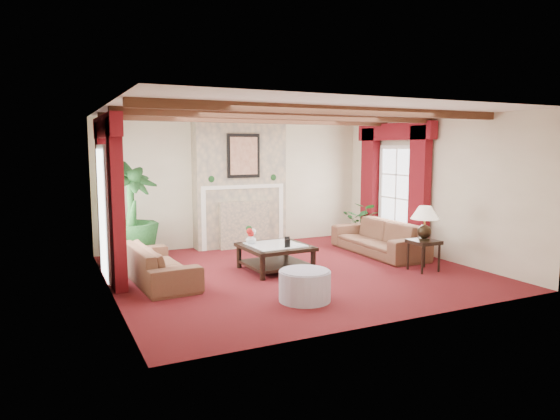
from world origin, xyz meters
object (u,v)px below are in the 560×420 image
sofa_right (379,232)px  coffee_table (275,258)px  sofa_left (159,258)px  side_table (423,255)px  potted_palm (130,236)px  ottoman (305,286)px

sofa_right → coffee_table: size_ratio=2.07×
sofa_left → side_table: (4.29, -1.26, -0.12)m
sofa_left → coffee_table: 1.99m
sofa_right → potted_palm: bearing=-103.9°
potted_palm → side_table: potted_palm is taller
potted_palm → side_table: 5.26m
coffee_table → side_table: 2.57m
sofa_left → ottoman: 2.48m
sofa_right → side_table: bearing=-4.5°
sofa_left → potted_palm: potted_palm is taller
sofa_left → sofa_right: 4.44m
sofa_right → potted_palm: potted_palm is taller
ottoman → side_table: bearing=13.1°
sofa_right → ottoman: sofa_right is taller
coffee_table → potted_palm: bearing=141.3°
sofa_left → sofa_right: bearing=-90.9°
sofa_left → side_table: size_ratio=3.79×
potted_palm → coffee_table: size_ratio=1.96×
coffee_table → side_table: bearing=-28.3°
potted_palm → side_table: size_ratio=3.98×
side_table → ottoman: side_table is taller
sofa_left → potted_palm: 1.49m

